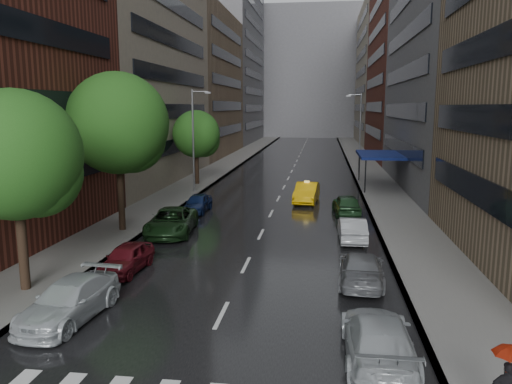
{
  "coord_description": "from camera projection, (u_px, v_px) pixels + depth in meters",
  "views": [
    {
      "loc": [
        3.6,
        -13.22,
        7.69
      ],
      "look_at": [
        0.0,
        13.74,
        3.0
      ],
      "focal_mm": 35.0,
      "sensor_mm": 36.0,
      "label": 1
    }
  ],
  "objects": [
    {
      "name": "awning",
      "position": [
        380.0,
        155.0,
        47.17
      ],
      "size": [
        4.0,
        8.0,
        3.12
      ],
      "color": "navy",
      "rests_on": "sidewalk_right"
    },
    {
      "name": "parked_cars_right",
      "position": [
        357.0,
        251.0,
        24.25
      ],
      "size": [
        2.19,
        25.86,
        1.5
      ],
      "color": "#AEB4B8",
      "rests_on": "ground"
    },
    {
      "name": "buildings_left",
      "position": [
        194.0,
        47.0,
        71.35
      ],
      "size": [
        8.0,
        108.0,
        38.0
      ],
      "color": "maroon",
      "rests_on": "ground"
    },
    {
      "name": "ped_red_umbrella",
      "position": [
        509.0,
        377.0,
        11.84
      ],
      "size": [
        0.92,
        0.82,
        2.01
      ],
      "color": "black",
      "rests_on": "sidewalk_right"
    },
    {
      "name": "sidewalk_left",
      "position": [
        224.0,
        166.0,
        64.69
      ],
      "size": [
        4.0,
        140.0,
        0.15
      ],
      "primitive_type": "cube",
      "color": "gray",
      "rests_on": "ground"
    },
    {
      "name": "road",
      "position": [
        294.0,
        167.0,
        63.52
      ],
      "size": [
        14.0,
        140.0,
        0.01
      ],
      "primitive_type": "cube",
      "color": "black",
      "rests_on": "ground"
    },
    {
      "name": "buildings_right",
      "position": [
        412.0,
        50.0,
        65.56
      ],
      "size": [
        8.05,
        109.1,
        36.0
      ],
      "color": "#937A5B",
      "rests_on": "ground"
    },
    {
      "name": "parked_cars_left",
      "position": [
        153.0,
        237.0,
        26.96
      ],
      "size": [
        3.1,
        23.42,
        1.55
      ],
      "color": "silver",
      "rests_on": "ground"
    },
    {
      "name": "ground",
      "position": [
        194.0,
        371.0,
        14.69
      ],
      "size": [
        220.0,
        220.0,
        0.0
      ],
      "primitive_type": "plane",
      "color": "gray",
      "rests_on": "ground"
    },
    {
      "name": "tree_near",
      "position": [
        15.0,
        155.0,
        19.94
      ],
      "size": [
        5.28,
        5.28,
        8.41
      ],
      "color": "#382619",
      "rests_on": "ground"
    },
    {
      "name": "street_lamp_left",
      "position": [
        194.0,
        138.0,
        44.17
      ],
      "size": [
        1.74,
        0.22,
        9.0
      ],
      "color": "gray",
      "rests_on": "sidewalk_left"
    },
    {
      "name": "building_far",
      "position": [
        310.0,
        73.0,
        127.23
      ],
      "size": [
        40.0,
        14.0,
        32.0
      ],
      "primitive_type": "cube",
      "color": "slate",
      "rests_on": "ground"
    },
    {
      "name": "sidewalk_right",
      "position": [
        366.0,
        168.0,
        62.34
      ],
      "size": [
        4.0,
        140.0,
        0.15
      ],
      "primitive_type": "cube",
      "color": "gray",
      "rests_on": "ground"
    },
    {
      "name": "tree_mid",
      "position": [
        118.0,
        123.0,
        29.83
      ],
      "size": [
        6.11,
        6.11,
        9.74
      ],
      "color": "#382619",
      "rests_on": "ground"
    },
    {
      "name": "taxi",
      "position": [
        307.0,
        193.0,
        40.27
      ],
      "size": [
        2.11,
        5.0,
        1.6
      ],
      "primitive_type": "imported",
      "rotation": [
        0.0,
        0.0,
        -0.09
      ],
      "color": "#ECAF0C",
      "rests_on": "ground"
    },
    {
      "name": "tree_far",
      "position": [
        196.0,
        134.0,
        48.4
      ],
      "size": [
        4.6,
        4.6,
        7.33
      ],
      "color": "#382619",
      "rests_on": "ground"
    },
    {
      "name": "street_lamp_right",
      "position": [
        359.0,
        131.0,
        56.8
      ],
      "size": [
        1.74,
        0.22,
        9.0
      ],
      "color": "gray",
      "rests_on": "sidewalk_right"
    }
  ]
}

